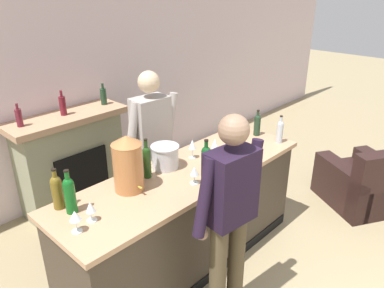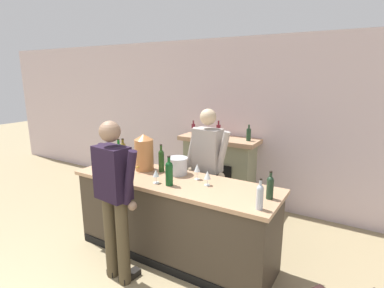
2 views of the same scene
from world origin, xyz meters
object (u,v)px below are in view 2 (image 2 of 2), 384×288
at_px(wine_bottle_riesling_slim, 169,172).
at_px(wine_glass_front_right, 101,158).
at_px(potted_plant_corner, 106,172).
at_px(ice_bucket_steel, 178,166).
at_px(wine_glass_back_row, 111,160).
at_px(wine_glass_by_dispenser, 207,175).
at_px(fireplace_stone, 219,170).
at_px(wine_bottle_port_short, 119,152).
at_px(wine_bottle_merlot_tall, 123,151).
at_px(person_bartender, 207,168).
at_px(wine_glass_mid_counter, 156,174).
at_px(wine_bottle_rose_blush, 260,196).
at_px(wine_glass_front_left, 197,168).
at_px(wine_bottle_cabernet_heavy, 270,186).
at_px(person_customer, 114,196).
at_px(wine_bottle_burgundy_dark, 161,160).
at_px(copper_dispenser, 144,152).

bearing_deg(wine_bottle_riesling_slim, wine_glass_front_right, 174.79).
distance_m(potted_plant_corner, ice_bucket_steel, 2.77).
relative_size(wine_glass_back_row, wine_glass_by_dispenser, 0.90).
height_order(fireplace_stone, wine_bottle_port_short, fireplace_stone).
bearing_deg(wine_bottle_riesling_slim, wine_bottle_merlot_tall, 157.65).
height_order(person_bartender, ice_bucket_steel, person_bartender).
bearing_deg(ice_bucket_steel, wine_glass_mid_counter, -94.97).
bearing_deg(wine_bottle_rose_blush, wine_glass_back_row, 174.01).
relative_size(wine_glass_front_left, wine_glass_by_dispenser, 1.12).
xyz_separation_m(wine_bottle_riesling_slim, wine_glass_back_row, (-1.04, 0.14, -0.05)).
xyz_separation_m(wine_bottle_cabernet_heavy, wine_glass_by_dispenser, (-0.70, 0.00, -0.01)).
relative_size(person_customer, wine_bottle_cabernet_heavy, 6.12).
xyz_separation_m(person_customer, ice_bucket_steel, (0.19, 0.88, 0.12)).
bearing_deg(potted_plant_corner, wine_bottle_port_short, -36.70).
bearing_deg(wine_glass_front_right, wine_bottle_cabernet_heavy, 2.52).
xyz_separation_m(person_customer, wine_bottle_burgundy_dark, (-0.03, 0.86, 0.17)).
relative_size(person_customer, wine_glass_by_dispenser, 10.21).
bearing_deg(fireplace_stone, wine_bottle_cabernet_heavy, -50.79).
xyz_separation_m(copper_dispenser, wine_bottle_port_short, (-0.49, 0.05, -0.08)).
xyz_separation_m(potted_plant_corner, wine_bottle_merlot_tall, (1.44, -0.98, 0.84)).
relative_size(copper_dispenser, wine_glass_front_right, 2.86).
bearing_deg(wine_bottle_riesling_slim, wine_bottle_burgundy_dark, 136.37).
xyz_separation_m(fireplace_stone, wine_bottle_riesling_slim, (0.27, -1.84, 0.53)).
relative_size(copper_dispenser, wine_bottle_cabernet_heavy, 1.65).
bearing_deg(fireplace_stone, wine_bottle_riesling_slim, -81.62).
xyz_separation_m(wine_bottle_rose_blush, wine_glass_front_left, (-0.88, 0.40, 0.01)).
height_order(person_customer, wine_bottle_burgundy_dark, person_customer).
distance_m(ice_bucket_steel, wine_bottle_rose_blush, 1.27).
bearing_deg(wine_bottle_port_short, wine_glass_mid_counter, -21.60).
relative_size(wine_bottle_merlot_tall, wine_bottle_riesling_slim, 0.96).
relative_size(wine_bottle_burgundy_dark, wine_bottle_riesling_slim, 1.05).
height_order(wine_bottle_burgundy_dark, wine_bottle_cabernet_heavy, wine_bottle_burgundy_dark).
relative_size(wine_bottle_cabernet_heavy, wine_bottle_riesling_slim, 0.85).
relative_size(wine_bottle_merlot_tall, wine_glass_front_right, 1.97).
xyz_separation_m(fireplace_stone, wine_glass_by_dispenser, (0.64, -1.63, 0.50)).
bearing_deg(fireplace_stone, wine_bottle_port_short, -118.31).
bearing_deg(wine_bottle_riesling_slim, wine_bottle_port_short, 162.53).
xyz_separation_m(potted_plant_corner, wine_glass_by_dispenser, (2.92, -1.23, 0.81)).
bearing_deg(wine_bottle_burgundy_dark, wine_glass_mid_counter, -61.99).
distance_m(copper_dispenser, wine_glass_mid_counter, 0.54).
distance_m(wine_bottle_rose_blush, wine_bottle_riesling_slim, 1.06).
bearing_deg(wine_bottle_merlot_tall, wine_bottle_rose_blush, -13.89).
bearing_deg(wine_bottle_merlot_tall, ice_bucket_steel, -5.31).
bearing_deg(wine_glass_mid_counter, wine_bottle_cabernet_heavy, 10.50).
bearing_deg(wine_bottle_riesling_slim, wine_bottle_cabernet_heavy, 10.97).
relative_size(potted_plant_corner, copper_dispenser, 1.61).
xyz_separation_m(wine_bottle_rose_blush, wine_bottle_port_short, (-2.13, 0.42, 0.02)).
relative_size(ice_bucket_steel, wine_bottle_cabernet_heavy, 0.90).
xyz_separation_m(wine_bottle_cabernet_heavy, wine_glass_mid_counter, (-1.23, -0.23, -0.02)).
relative_size(potted_plant_corner, person_bartender, 0.43).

